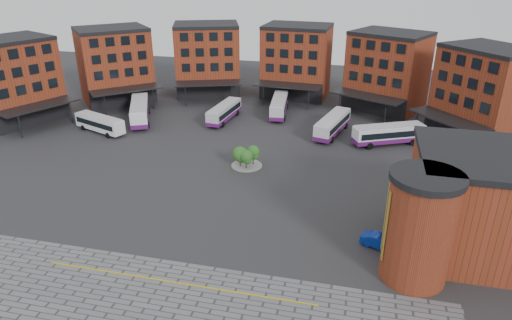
% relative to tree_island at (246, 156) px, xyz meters
% --- Properties ---
extents(ground, '(160.00, 160.00, 0.00)m').
position_rel_tree_island_xyz_m(ground, '(-1.98, -11.61, -1.74)').
color(ground, '#28282B').
rests_on(ground, ground).
extents(yellow_line, '(26.00, 0.15, 0.02)m').
position_rel_tree_island_xyz_m(yellow_line, '(0.02, -25.61, -1.71)').
color(yellow_line, gold).
rests_on(yellow_line, paving_zone).
extents(main_building, '(94.14, 42.48, 14.60)m').
position_rel_tree_island_xyz_m(main_building, '(-6.76, 26.64, 5.48)').
color(main_building, maroon).
rests_on(main_building, ground).
extents(east_building, '(17.40, 15.40, 10.60)m').
position_rel_tree_island_xyz_m(east_building, '(26.72, -14.67, 3.55)').
color(east_building, maroon).
rests_on(east_building, ground).
extents(tree_island, '(4.40, 4.40, 3.09)m').
position_rel_tree_island_xyz_m(tree_island, '(0.00, 0.00, 0.00)').
color(tree_island, gray).
rests_on(tree_island, ground).
extents(bus_a, '(10.16, 5.72, 2.83)m').
position_rel_tree_island_xyz_m(bus_a, '(-27.34, 7.78, -0.06)').
color(bus_a, white).
rests_on(bus_a, ground).
extents(bus_b, '(7.90, 12.60, 3.54)m').
position_rel_tree_island_xyz_m(bus_b, '(-23.34, 14.52, 0.17)').
color(bus_b, white).
rests_on(bus_b, ground).
extents(bus_c, '(3.65, 10.76, 2.97)m').
position_rel_tree_island_xyz_m(bus_c, '(-8.73, 18.28, -0.13)').
color(bus_c, silver).
rests_on(bus_c, ground).
extents(bus_d, '(3.71, 11.43, 3.16)m').
position_rel_tree_island_xyz_m(bus_d, '(0.26, 23.86, -0.03)').
color(bus_d, silver).
rests_on(bus_d, ground).
extents(bus_e, '(5.34, 11.65, 3.20)m').
position_rel_tree_island_xyz_m(bus_e, '(10.79, 15.79, -0.01)').
color(bus_e, silver).
rests_on(bus_e, ground).
extents(bus_f, '(11.36, 7.28, 3.20)m').
position_rel_tree_island_xyz_m(bus_f, '(19.72, 13.33, -0.01)').
color(bus_f, white).
rests_on(bus_f, ground).
extents(blue_car, '(4.53, 2.87, 1.41)m').
position_rel_tree_island_xyz_m(blue_car, '(18.35, -15.66, -1.04)').
color(blue_car, '#0C2A9F').
rests_on(blue_car, ground).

